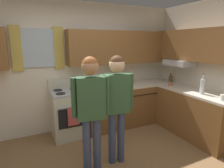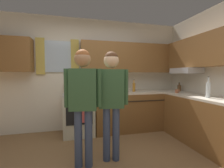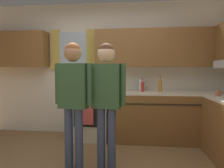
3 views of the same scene
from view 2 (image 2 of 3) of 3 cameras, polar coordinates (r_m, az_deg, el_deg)
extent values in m
cube|color=silver|center=(3.71, -9.37, 3.55)|extent=(4.60, 0.10, 2.60)
cube|color=silver|center=(3.67, -19.53, 9.62)|extent=(0.55, 0.03, 0.69)
cube|color=gold|center=(3.71, -25.27, 9.42)|extent=(0.18, 0.04, 0.79)
cube|color=gold|center=(3.64, -13.72, 9.77)|extent=(0.18, 0.04, 0.79)
cube|color=brown|center=(3.79, -36.39, 8.95)|extent=(1.16, 0.32, 0.69)
cube|color=brown|center=(3.78, 7.60, 9.61)|extent=(2.45, 0.32, 0.69)
cube|color=brown|center=(3.60, 29.40, 10.34)|extent=(0.32, 1.79, 0.61)
cube|color=#B7B7BC|center=(3.72, 25.94, 4.48)|extent=(0.40, 0.60, 0.12)
cube|color=brown|center=(3.77, 10.28, -9.81)|extent=(2.17, 0.62, 0.86)
cube|color=beige|center=(3.69, 10.35, -2.99)|extent=(2.17, 0.62, 0.04)
cube|color=brown|center=(3.34, 30.78, -11.97)|extent=(0.62, 1.51, 0.86)
cube|color=beige|center=(3.25, 31.02, -4.30)|extent=(0.62, 1.51, 0.04)
cube|color=#2D2319|center=(3.43, 12.50, -6.20)|extent=(2.05, 0.01, 0.02)
cube|color=beige|center=(3.45, -12.25, -11.07)|extent=(0.64, 0.62, 0.86)
cube|color=black|center=(3.13, -12.08, -11.62)|extent=(0.52, 0.01, 0.36)
cylinder|color=#ADADB2|center=(3.06, -12.12, -7.76)|extent=(0.52, 0.02, 0.02)
cube|color=#ADADB2|center=(3.37, -12.35, -3.64)|extent=(0.64, 0.62, 0.04)
cube|color=beige|center=(3.62, -12.50, -1.23)|extent=(0.64, 0.08, 0.20)
cylinder|color=black|center=(3.23, -15.12, -3.53)|extent=(0.17, 0.17, 0.01)
cylinder|color=black|center=(3.24, -9.46, -3.44)|extent=(0.17, 0.17, 0.01)
cylinder|color=black|center=(3.50, -15.03, -3.00)|extent=(0.17, 0.17, 0.01)
cylinder|color=black|center=(3.51, -9.81, -2.91)|extent=(0.17, 0.17, 0.01)
cube|color=#CC4C4C|center=(3.09, -12.07, -11.07)|extent=(0.20, 0.02, 0.34)
cylinder|color=silver|center=(3.07, 32.36, -1.96)|extent=(0.07, 0.07, 0.26)
cylinder|color=silver|center=(3.06, 32.47, 1.32)|extent=(0.03, 0.03, 0.09)
cylinder|color=#3F382D|center=(3.06, 32.50, 2.32)|extent=(0.03, 0.03, 0.02)
cylinder|color=#B27223|center=(3.56, 8.20, -1.26)|extent=(0.06, 0.06, 0.20)
cylinder|color=#B27223|center=(3.56, 8.22, 0.90)|extent=(0.02, 0.02, 0.07)
cylinder|color=#3F382D|center=(3.55, 8.23, 1.60)|extent=(0.03, 0.03, 0.02)
cylinder|color=brown|center=(4.04, 23.86, -1.40)|extent=(0.08, 0.08, 0.14)
cylinder|color=brown|center=(4.03, 23.89, -0.06)|extent=(0.03, 0.03, 0.05)
cylinder|color=#3F382D|center=(4.03, 23.91, 0.40)|extent=(0.04, 0.04, 0.02)
cylinder|color=red|center=(3.47, 3.38, -1.61)|extent=(0.06, 0.06, 0.17)
cylinder|color=red|center=(3.46, 3.38, 0.28)|extent=(0.02, 0.02, 0.06)
cylinder|color=#3F382D|center=(3.46, 3.39, 0.91)|extent=(0.03, 0.03, 0.02)
cylinder|color=#B76642|center=(3.56, 23.09, -2.49)|extent=(0.07, 0.07, 0.08)
torus|color=#B76642|center=(3.59, 23.67, -2.40)|extent=(0.06, 0.01, 0.06)
cylinder|color=silver|center=(3.65, 2.38, -0.97)|extent=(0.11, 0.11, 0.22)
torus|color=silver|center=(3.63, 1.33, -0.82)|extent=(0.14, 0.02, 0.14)
cylinder|color=#38476B|center=(2.28, -8.75, -19.52)|extent=(0.11, 0.11, 0.80)
cylinder|color=#38476B|center=(2.30, -12.52, -19.40)|extent=(0.11, 0.11, 0.80)
cube|color=#335938|center=(2.12, -10.85, -2.07)|extent=(0.39, 0.22, 0.57)
cylinder|color=#335938|center=(2.10, -4.90, -1.43)|extent=(0.07, 0.07, 0.52)
cylinder|color=#335938|center=(2.15, -16.67, -1.46)|extent=(0.07, 0.07, 0.52)
sphere|color=#A87A56|center=(2.12, -10.98, 9.19)|extent=(0.22, 0.22, 0.22)
sphere|color=brown|center=(2.12, -10.98, 9.93)|extent=(0.20, 0.20, 0.20)
cylinder|color=#38476B|center=(2.41, 1.50, -18.20)|extent=(0.11, 0.11, 0.80)
cylinder|color=#38476B|center=(2.40, -2.05, -18.31)|extent=(0.11, 0.11, 0.80)
cube|color=#335938|center=(2.24, -0.28, -1.76)|extent=(0.39, 0.21, 0.57)
cylinder|color=#335938|center=(2.27, 5.24, -1.14)|extent=(0.07, 0.07, 0.52)
cylinder|color=#335938|center=(2.23, -5.88, -1.22)|extent=(0.07, 0.07, 0.52)
sphere|color=beige|center=(2.24, -0.28, 8.84)|extent=(0.22, 0.22, 0.22)
sphere|color=#4C2D19|center=(2.25, -0.28, 9.54)|extent=(0.20, 0.20, 0.20)
camera|label=1|loc=(0.87, -119.72, 34.66)|focal=30.54mm
camera|label=3|loc=(0.99, 101.91, -0.51)|focal=33.04mm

